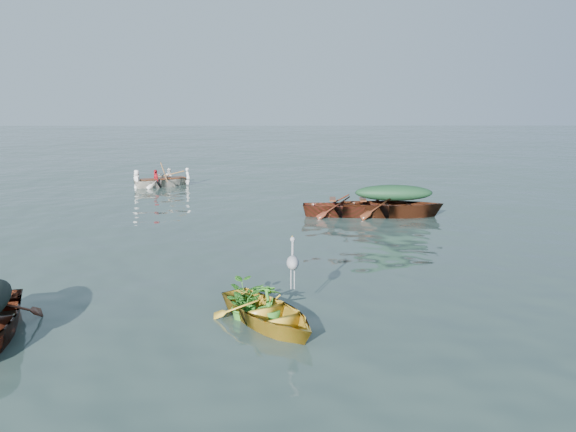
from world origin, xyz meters
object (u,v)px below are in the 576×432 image
green_tarp_boat (393,216)px  open_wooden_boat (347,216)px  rowed_boat (163,186)px  heron (293,271)px  yellow_dinghy (268,325)px

green_tarp_boat → open_wooden_boat: 1.50m
green_tarp_boat → open_wooden_boat: bearing=90.0°
green_tarp_boat → rowed_boat: size_ratio=1.31×
open_wooden_boat → heron: bearing=171.5°
yellow_dinghy → heron: 1.02m
rowed_boat → green_tarp_boat: bearing=-153.9°
open_wooden_boat → heron: 9.01m
yellow_dinghy → open_wooden_boat: open_wooden_boat is taller
open_wooden_boat → rowed_boat: (-7.40, 6.52, 0.00)m
yellow_dinghy → open_wooden_boat: bearing=40.4°
green_tarp_boat → open_wooden_boat: size_ratio=1.12×
rowed_boat → yellow_dinghy: bearing=170.3°
heron → yellow_dinghy: bearing=-174.8°
rowed_boat → heron: heron is taller
rowed_boat → heron: (5.40, -15.26, 0.86)m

